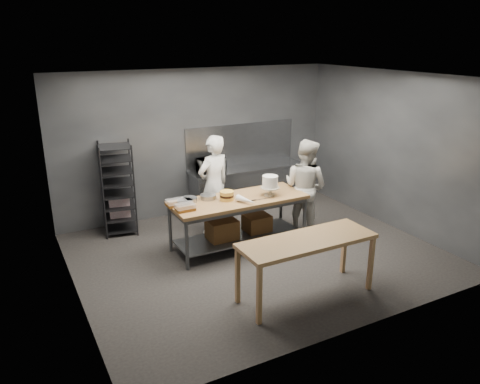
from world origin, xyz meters
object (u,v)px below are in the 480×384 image
(work_table, at_px, (238,217))
(chef_right, at_px, (305,187))
(microwave, at_px, (211,165))
(frosted_cake_stand, at_px, (270,183))
(near_counter, at_px, (307,244))
(speed_rack, at_px, (118,189))
(chef_behind, at_px, (214,185))
(layer_cake, at_px, (227,196))

(work_table, relative_size, chef_right, 1.32)
(microwave, relative_size, frosted_cake_stand, 1.50)
(near_counter, xyz_separation_m, microwave, (0.20, 3.69, 0.24))
(chef_right, bearing_deg, speed_rack, 39.80)
(near_counter, height_order, frosted_cake_stand, frosted_cake_stand)
(work_table, relative_size, frosted_cake_stand, 6.64)
(speed_rack, distance_m, chef_behind, 1.81)
(microwave, height_order, frosted_cake_stand, frosted_cake_stand)
(near_counter, xyz_separation_m, layer_cake, (-0.30, 1.94, 0.19))
(layer_cake, bearing_deg, chef_behind, 81.29)
(work_table, distance_m, layer_cake, 0.48)
(layer_cake, bearing_deg, frosted_cake_stand, -10.28)
(frosted_cake_stand, relative_size, layer_cake, 1.49)
(near_counter, height_order, speed_rack, speed_rack)
(speed_rack, height_order, chef_behind, chef_behind)
(layer_cake, bearing_deg, near_counter, -81.31)
(near_counter, bearing_deg, frosted_cake_stand, 74.97)
(near_counter, bearing_deg, layer_cake, 98.69)
(work_table, distance_m, speed_rack, 2.38)
(work_table, relative_size, chef_behind, 1.26)
(work_table, xyz_separation_m, chef_right, (1.43, 0.01, 0.33))
(work_table, height_order, near_counter, work_table)
(microwave, bearing_deg, chef_behind, -111.70)
(chef_behind, bearing_deg, frosted_cake_stand, 110.28)
(chef_behind, xyz_separation_m, chef_right, (1.53, -0.79, -0.04))
(speed_rack, bearing_deg, work_table, -44.73)
(speed_rack, distance_m, frosted_cake_stand, 2.90)
(microwave, bearing_deg, chef_right, -56.50)
(speed_rack, height_order, frosted_cake_stand, speed_rack)
(speed_rack, distance_m, chef_right, 3.53)
(near_counter, distance_m, frosted_cake_stand, 1.90)
(speed_rack, bearing_deg, layer_cake, -48.63)
(work_table, bearing_deg, layer_cake, 179.35)
(microwave, bearing_deg, speed_rack, -177.67)
(frosted_cake_stand, bearing_deg, chef_right, 9.64)
(frosted_cake_stand, bearing_deg, layer_cake, 169.72)
(chef_right, relative_size, frosted_cake_stand, 5.02)
(chef_behind, bearing_deg, work_table, 81.94)
(speed_rack, relative_size, frosted_cake_stand, 4.84)
(work_table, xyz_separation_m, near_counter, (0.08, -1.94, 0.24))
(speed_rack, relative_size, chef_behind, 0.92)
(chef_behind, height_order, layer_cake, chef_behind)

